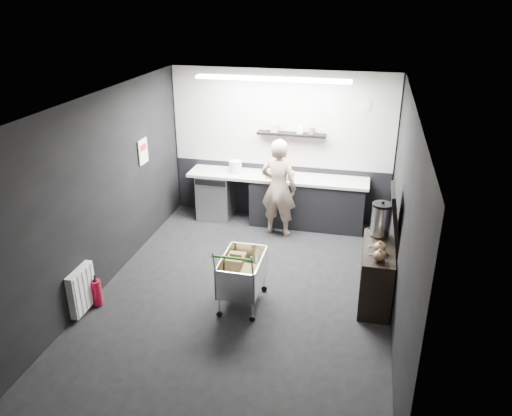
# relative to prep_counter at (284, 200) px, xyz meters

# --- Properties ---
(floor) EXTENTS (5.50, 5.50, 0.00)m
(floor) POSITION_rel_prep_counter_xyz_m (-0.14, -2.42, -0.46)
(floor) COLOR black
(floor) RESTS_ON ground
(ceiling) EXTENTS (5.50, 5.50, 0.00)m
(ceiling) POSITION_rel_prep_counter_xyz_m (-0.14, -2.42, 2.24)
(ceiling) COLOR white
(ceiling) RESTS_ON wall_back
(wall_back) EXTENTS (5.50, 0.00, 5.50)m
(wall_back) POSITION_rel_prep_counter_xyz_m (-0.14, 0.33, 0.89)
(wall_back) COLOR black
(wall_back) RESTS_ON floor
(wall_front) EXTENTS (5.50, 0.00, 5.50)m
(wall_front) POSITION_rel_prep_counter_xyz_m (-0.14, -5.17, 0.89)
(wall_front) COLOR black
(wall_front) RESTS_ON floor
(wall_left) EXTENTS (0.00, 5.50, 5.50)m
(wall_left) POSITION_rel_prep_counter_xyz_m (-2.14, -2.42, 0.89)
(wall_left) COLOR black
(wall_left) RESTS_ON floor
(wall_right) EXTENTS (0.00, 5.50, 5.50)m
(wall_right) POSITION_rel_prep_counter_xyz_m (1.86, -2.42, 0.89)
(wall_right) COLOR black
(wall_right) RESTS_ON floor
(kitchen_wall_panel) EXTENTS (3.95, 0.02, 1.70)m
(kitchen_wall_panel) POSITION_rel_prep_counter_xyz_m (-0.14, 0.31, 1.39)
(kitchen_wall_panel) COLOR #B9B9B4
(kitchen_wall_panel) RESTS_ON wall_back
(dado_panel) EXTENTS (3.95, 0.02, 1.00)m
(dado_panel) POSITION_rel_prep_counter_xyz_m (-0.14, 0.31, 0.04)
(dado_panel) COLOR black
(dado_panel) RESTS_ON wall_back
(floating_shelf) EXTENTS (1.20, 0.22, 0.04)m
(floating_shelf) POSITION_rel_prep_counter_xyz_m (0.06, 0.20, 1.16)
(floating_shelf) COLOR black
(floating_shelf) RESTS_ON wall_back
(wall_clock) EXTENTS (0.20, 0.03, 0.20)m
(wall_clock) POSITION_rel_prep_counter_xyz_m (1.26, 0.30, 1.69)
(wall_clock) COLOR silver
(wall_clock) RESTS_ON wall_back
(poster) EXTENTS (0.02, 0.30, 0.40)m
(poster) POSITION_rel_prep_counter_xyz_m (-2.12, -1.12, 1.09)
(poster) COLOR white
(poster) RESTS_ON wall_left
(poster_red_band) EXTENTS (0.02, 0.22, 0.10)m
(poster_red_band) POSITION_rel_prep_counter_xyz_m (-2.11, -1.12, 1.16)
(poster_red_band) COLOR red
(poster_red_band) RESTS_ON poster
(radiator) EXTENTS (0.10, 0.50, 0.60)m
(radiator) POSITION_rel_prep_counter_xyz_m (-2.08, -3.32, -0.11)
(radiator) COLOR silver
(radiator) RESTS_ON wall_left
(ceiling_strip) EXTENTS (2.40, 0.20, 0.04)m
(ceiling_strip) POSITION_rel_prep_counter_xyz_m (-0.14, -0.57, 2.21)
(ceiling_strip) COLOR white
(ceiling_strip) RESTS_ON ceiling
(prep_counter) EXTENTS (3.20, 0.61, 0.90)m
(prep_counter) POSITION_rel_prep_counter_xyz_m (0.00, 0.00, 0.00)
(prep_counter) COLOR black
(prep_counter) RESTS_ON floor
(person) EXTENTS (0.68, 0.50, 1.71)m
(person) POSITION_rel_prep_counter_xyz_m (-0.03, -0.45, 0.40)
(person) COLOR beige
(person) RESTS_ON floor
(shopping_cart) EXTENTS (0.52, 0.87, 0.97)m
(shopping_cart) POSITION_rel_prep_counter_xyz_m (-0.10, -2.65, 0.00)
(shopping_cart) COLOR silver
(shopping_cart) RESTS_ON floor
(sideboard) EXTENTS (0.46, 1.09, 1.63)m
(sideboard) POSITION_rel_prep_counter_xyz_m (1.65, -2.14, 0.07)
(sideboard) COLOR black
(sideboard) RESTS_ON floor
(fire_extinguisher) EXTENTS (0.14, 0.14, 0.45)m
(fire_extinguisher) POSITION_rel_prep_counter_xyz_m (-1.99, -3.13, -0.24)
(fire_extinguisher) COLOR #A90B26
(fire_extinguisher) RESTS_ON floor
(cardboard_box) EXTENTS (0.46, 0.36, 0.09)m
(cardboard_box) POSITION_rel_prep_counter_xyz_m (-0.08, -0.05, 0.49)
(cardboard_box) COLOR #A87E59
(cardboard_box) RESTS_ON prep_counter
(pink_tub) EXTENTS (0.22, 0.22, 0.22)m
(pink_tub) POSITION_rel_prep_counter_xyz_m (-0.90, 0.00, 0.55)
(pink_tub) COLOR silver
(pink_tub) RESTS_ON prep_counter
(white_container) EXTENTS (0.17, 0.14, 0.14)m
(white_container) POSITION_rel_prep_counter_xyz_m (-0.30, -0.05, 0.51)
(white_container) COLOR silver
(white_container) RESTS_ON prep_counter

